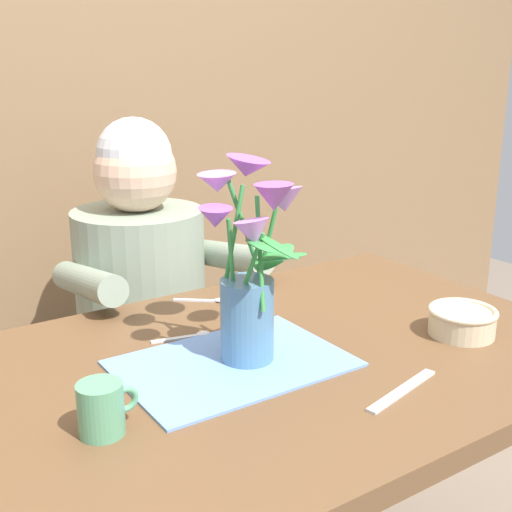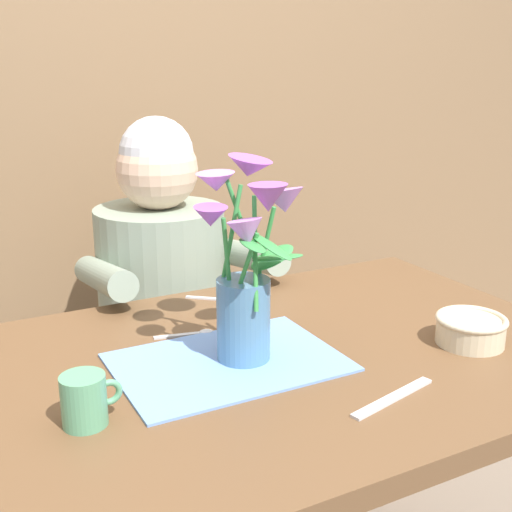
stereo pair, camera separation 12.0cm
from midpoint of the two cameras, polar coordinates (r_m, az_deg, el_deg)
The scene contains 10 objects.
wood_panel_backdrop at distance 2.08m, azimuth -11.20°, elevation 15.86°, with size 4.00×0.10×2.50m, color brown.
dining_table at distance 1.28m, azimuth 4.68°, elevation -12.45°, with size 1.20×0.80×0.74m.
seated_person at distance 1.81m, azimuth -6.10°, elevation -6.33°, with size 0.45×0.47×1.14m.
striped_placemat at distance 1.19m, azimuth 0.46°, elevation -9.31°, with size 0.40×0.28×0.01m, color #6B93D1.
flower_vase at distance 1.15m, azimuth 2.24°, elevation -0.87°, with size 0.23×0.25×0.36m.
ceramic_bowl at distance 1.35m, azimuth 20.68°, elevation -6.01°, with size 0.14×0.14×0.06m.
dinner_knife at distance 1.11m, azimuth 14.97°, elevation -11.92°, with size 0.19×0.02×0.01m, color silver.
ceramic_mug at distance 1.01m, azimuth -11.35°, elevation -12.29°, with size 0.09×0.07×0.08m.
spoon_0 at distance 1.50m, azimuth -0.86°, elevation -3.77°, with size 0.10×0.09×0.01m.
spoon_1 at distance 1.31m, azimuth -2.87°, elevation -6.81°, with size 0.12×0.04×0.01m.
Camera 2 is at (-0.56, -0.97, 1.26)m, focal length 45.90 mm.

